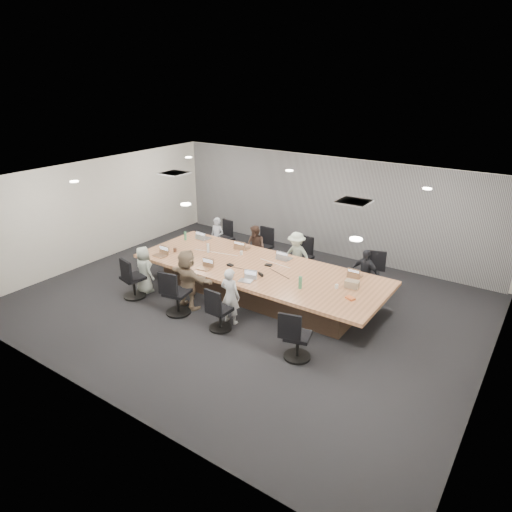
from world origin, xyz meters
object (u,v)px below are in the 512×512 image
Objects in this scene: chair_7 at (298,340)px; person_5 at (188,279)px; chair_6 at (220,313)px; snack_packet at (350,298)px; chair_4 at (133,281)px; bottle_green_right at (300,283)px; laptop_0 at (204,238)px; chair_3 at (369,276)px; laptop_5 at (204,269)px; bottle_clear at (208,248)px; chair_2 at (303,260)px; canvas_bag at (352,284)px; person_2 at (296,256)px; person_6 at (230,296)px; person_0 at (217,238)px; chair_0 at (225,242)px; bottle_green_left at (185,236)px; person_3 at (365,274)px; stapler at (261,274)px; laptop_3 at (356,276)px; laptop_2 at (285,258)px; chair_1 at (263,250)px; laptop_4 at (160,256)px; person_4 at (144,270)px; conference_table at (258,280)px; mug_brown at (175,250)px; laptop_6 at (246,281)px; person_1 at (256,247)px.

person_5 is (-2.99, 0.35, 0.30)m from chair_7.
chair_6 is 4.03× the size of snack_packet.
chair_4 is 3.05× the size of bottle_green_right.
chair_3 is at bearing -164.85° from laptop_0.
laptop_5 is 1.32× the size of bottle_clear.
canvas_bag is at bearing 149.28° from chair_2.
person_6 is (-0.04, -2.70, -0.01)m from person_2.
laptop_5 is 3.35m from canvas_bag.
bottle_green_right is (3.67, -1.79, 0.29)m from person_0.
chair_4 is at bearing 102.08° from chair_0.
person_5 reaches higher than bottle_green_left.
person_2 is 1.05× the size of person_3.
person_5 is 8.54× the size of stapler.
person_0 is 4.69m from canvas_bag.
laptop_3 is 1.20× the size of bottle_green_left.
chair_0 is at bearing -19.71° from laptop_2.
chair_1 is 1.25m from chair_2.
person_6 reaches higher than chair_0.
chair_3 reaches higher than laptop_2.
laptop_4 is 1.18× the size of bottle_green_right.
snack_packet is (1.06, 0.14, -0.12)m from bottle_green_right.
chair_6 is 2.61m from person_4.
conference_table is 0.61m from stapler.
bottle_clear is (-0.59, 0.86, 0.11)m from laptop_5.
person_2 reaches higher than chair_2.
chair_3 is 3.40m from chair_7.
person_4 is (-2.58, 0.35, 0.21)m from chair_6.
mug_brown reaches higher than laptop_4.
person_2 reaches higher than bottle_green_right.
laptop_2 is 3.07m from laptop_4.
person_5 is at bearing 165.26° from chair_6.
stapler is at bearing -14.73° from bottle_green_left.
laptop_0 is at bearing 124.98° from laptop_5.
chair_7 is at bearing -13.92° from stapler.
bottle_green_right is (1.15, 0.91, 0.26)m from person_6.
chair_7 is 2.70× the size of laptop_6.
laptop_0 is at bearing -161.53° from person_3.
laptop_5 is 1.38m from mug_brown.
person_1 is at bearing 142.77° from bottle_green_right.
bottle_green_left is at bearing -35.21° from person_6.
chair_2 is 1.87m from person_3.
chair_2 is (2.56, 0.00, 0.01)m from chair_0.
stapler is at bearing 10.44° from laptop_4.
laptop_2 is at bearing 7.68° from bottle_green_left.
bottle_green_left is (-0.33, -0.94, 0.27)m from person_0.
laptop_5 is at bearing 147.81° from chair_7.
person_1 is at bearing 78.49° from chair_4.
chair_0 is 1.87m from bottle_clear.
person_1 is 4.05× the size of laptop_6.
chair_6 is (1.21, -3.40, -0.03)m from chair_1.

